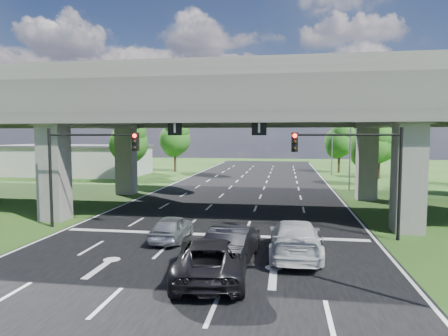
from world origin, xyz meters
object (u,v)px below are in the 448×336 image
(car_white, at_px, (295,238))
(car_trailing, at_px, (210,258))
(car_silver, at_px, (172,228))
(signal_right, at_px, (358,161))
(streetlight_far, at_px, (346,133))
(streetlight_beyond, at_px, (329,134))
(signal_left, at_px, (83,159))
(car_dark, at_px, (233,243))

(car_white, distance_m, car_trailing, 4.76)
(car_silver, distance_m, car_trailing, 6.02)
(signal_right, bearing_deg, car_silver, -168.60)
(streetlight_far, bearing_deg, streetlight_beyond, 90.00)
(car_trailing, bearing_deg, car_silver, -67.75)
(car_silver, relative_size, car_white, 0.69)
(car_silver, bearing_deg, streetlight_beyond, -106.23)
(signal_left, distance_m, streetlight_far, 26.95)
(signal_left, distance_m, car_silver, 7.20)
(signal_left, height_order, streetlight_far, streetlight_far)
(streetlight_far, relative_size, car_trailing, 1.78)
(streetlight_far, distance_m, car_trailing, 29.08)
(signal_right, height_order, car_white, signal_right)
(signal_left, distance_m, car_trailing, 11.99)
(streetlight_far, relative_size, car_silver, 2.55)
(signal_right, height_order, car_trailing, signal_right)
(signal_right, height_order, car_silver, signal_right)
(car_white, bearing_deg, signal_right, -132.26)
(car_silver, bearing_deg, streetlight_far, -117.27)
(streetlight_far, bearing_deg, signal_left, -131.78)
(car_silver, height_order, car_trailing, car_trailing)
(car_white, height_order, car_trailing, car_white)
(car_dark, distance_m, car_white, 2.95)
(car_silver, bearing_deg, car_white, 165.34)
(streetlight_far, height_order, car_white, streetlight_far)
(signal_left, distance_m, car_white, 13.30)
(streetlight_far, xyz_separation_m, car_dark, (-8.31, -24.97, -5.00))
(car_dark, height_order, car_trailing, car_dark)
(signal_left, relative_size, car_silver, 1.53)
(signal_right, distance_m, signal_left, 15.65)
(streetlight_far, distance_m, streetlight_beyond, 16.00)
(streetlight_far, distance_m, car_dark, 26.79)
(signal_left, distance_m, streetlight_beyond, 40.30)
(car_silver, height_order, car_white, car_white)
(streetlight_far, xyz_separation_m, streetlight_beyond, (0.00, 16.00, 0.00))
(streetlight_far, xyz_separation_m, car_white, (-5.60, -23.81, -4.99))
(car_white, bearing_deg, streetlight_far, -103.92)
(streetlight_far, relative_size, streetlight_beyond, 1.00)
(car_white, bearing_deg, car_dark, 22.58)
(signal_right, bearing_deg, streetlight_beyond, 86.39)
(streetlight_beyond, height_order, car_white, streetlight_beyond)
(signal_left, bearing_deg, car_silver, -18.04)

